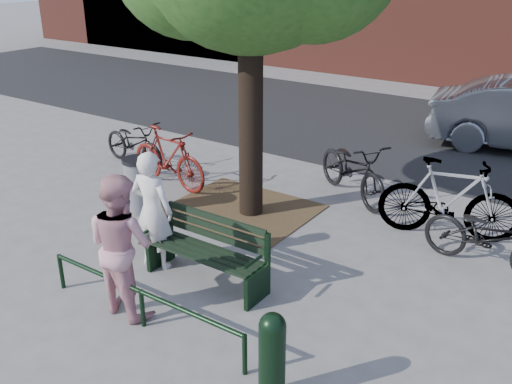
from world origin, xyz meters
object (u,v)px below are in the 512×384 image
Objects in this scene: bollard at (272,354)px; bicycle_c at (353,169)px; person_right at (121,245)px; park_bench at (209,249)px; litter_bin at (138,185)px; person_left at (152,210)px.

bollard is 5.39m from bicycle_c.
bollard is at bearing -129.61° from bicycle_c.
park_bench is at bearing -107.68° from person_right.
park_bench is 1.28m from person_right.
person_right is 4.92m from bicycle_c.
person_right is 1.86× the size of litter_bin.
bicycle_c is (1.23, 3.84, -0.31)m from person_left.
person_left reaches higher than bollard.
person_left is at bearing -37.92° from litter_bin.
litter_bin reaches higher than park_bench.
person_right is (-0.43, -1.13, 0.43)m from park_bench.
person_right reaches higher than litter_bin.
park_bench is 0.99m from person_left.
litter_bin is (-1.52, 1.18, -0.37)m from person_left.
person_right reaches higher than person_left.
litter_bin is at bearing 156.24° from park_bench.
park_bench is at bearing -151.97° from bicycle_c.
litter_bin is at bearing 167.10° from bicycle_c.
park_bench is 1.73× the size of bollard.
person_left reaches higher than litter_bin.
park_bench is 1.01× the size of person_left.
person_left is at bearing 155.34° from bollard.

